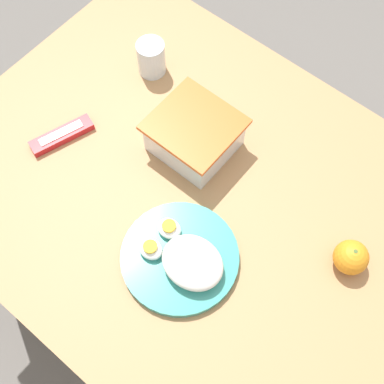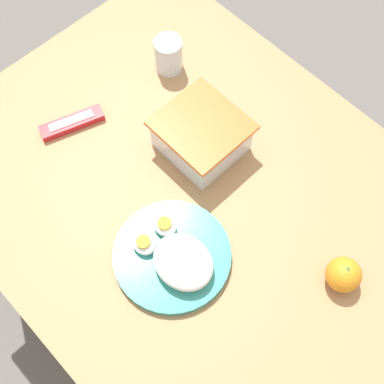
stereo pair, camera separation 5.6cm
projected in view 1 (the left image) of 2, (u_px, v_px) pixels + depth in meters
ground_plane at (201, 293)px, 1.79m from camera, size 10.00×10.00×0.00m
table at (205, 222)px, 1.23m from camera, size 1.18×0.85×0.73m
food_container at (194, 136)px, 1.16m from camera, size 0.18×0.17×0.09m
orange_fruit at (351, 257)px, 1.05m from camera, size 0.07×0.07×0.07m
rice_plate at (183, 258)px, 1.06m from camera, size 0.24×0.24×0.06m
candy_bar at (62, 135)px, 1.20m from camera, size 0.08×0.15×0.02m
drinking_glass at (151, 58)px, 1.25m from camera, size 0.07×0.07×0.09m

